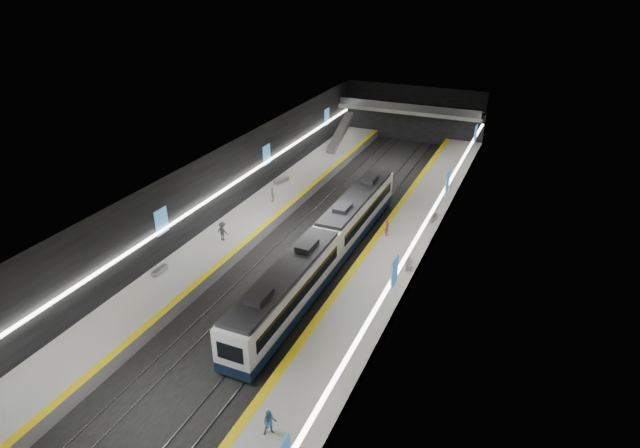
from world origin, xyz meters
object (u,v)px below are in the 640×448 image
at_px(bench_left_near, 160,271).
at_px(bench_right_near, 408,264).
at_px(bench_right_far, 432,218).
at_px(train, 326,246).
at_px(passenger_left_a, 273,195).
at_px(bench_left_far, 281,181).
at_px(passenger_right_a, 387,228).
at_px(escalator, 340,132).
at_px(passenger_left_b, 223,231).
at_px(passenger_right_b, 270,423).

bearing_deg(bench_left_near, bench_right_near, 24.07).
bearing_deg(bench_left_near, bench_right_far, 43.40).
bearing_deg(bench_left_near, train, 30.94).
height_order(bench_right_near, passenger_left_a, passenger_left_a).
bearing_deg(bench_left_far, passenger_right_a, -12.01).
xyz_separation_m(escalator, bench_right_far, (16.61, -17.56, -1.70)).
distance_m(bench_left_near, passenger_left_a, 16.27).
bearing_deg(bench_right_far, passenger_left_a, -166.35).
relative_size(train, passenger_left_b, 16.80).
height_order(bench_right_near, passenger_right_a, passenger_right_a).
distance_m(bench_right_near, passenger_right_b, 20.10).
bearing_deg(bench_right_near, bench_left_near, -170.19).
xyz_separation_m(bench_right_far, passenger_left_b, (-16.40, -11.73, 0.69)).
xyz_separation_m(train, escalator, (-10.00, 28.60, 0.70)).
relative_size(bench_left_near, passenger_left_b, 0.90).
distance_m(escalator, passenger_left_a, 20.01).
bearing_deg(passenger_right_b, bench_right_near, 49.53).
relative_size(bench_left_far, bench_right_near, 1.18).
xyz_separation_m(escalator, passenger_left_b, (0.21, -29.29, -1.01)).
bearing_deg(bench_right_far, bench_right_near, -83.65).
bearing_deg(train, bench_left_far, 129.59).
height_order(bench_right_far, passenger_right_a, passenger_right_a).
relative_size(train, passenger_right_a, 19.11).
bearing_deg(escalator, passenger_right_b, -72.78).
distance_m(passenger_right_a, passenger_left_b, 14.94).
relative_size(escalator, passenger_right_b, 5.06).
bearing_deg(train, bench_right_near, 12.84).
bearing_deg(train, passenger_right_a, 60.27).
bearing_deg(bench_left_far, passenger_left_a, -57.21).
relative_size(bench_left_near, bench_right_far, 0.98).
height_order(bench_left_near, bench_right_near, bench_right_near).
bearing_deg(escalator, bench_left_near, -92.32).
distance_m(passenger_right_a, passenger_left_a, 13.42).
bearing_deg(passenger_right_a, bench_right_far, -29.47).
distance_m(passenger_right_a, passenger_right_b, 24.57).
distance_m(bench_left_near, bench_right_near, 20.39).
relative_size(bench_left_far, passenger_left_a, 1.26).
bearing_deg(train, bench_left_near, -146.67).
relative_size(bench_left_near, bench_left_far, 0.79).
height_order(bench_left_near, bench_left_far, bench_left_far).
xyz_separation_m(bench_left_far, passenger_right_b, (15.89, -32.10, 0.54)).
relative_size(train, bench_right_near, 17.47).
height_order(bench_left_far, passenger_right_a, passenger_right_a).
relative_size(bench_left_near, passenger_right_a, 1.02).
xyz_separation_m(bench_right_near, passenger_left_a, (-16.48, 7.07, 0.59)).
height_order(passenger_left_a, passenger_left_b, passenger_left_b).
height_order(bench_right_near, passenger_right_b, passenger_right_b).
bearing_deg(escalator, bench_right_near, -58.16).
height_order(train, passenger_right_a, train).
distance_m(bench_right_near, passenger_left_a, 17.95).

